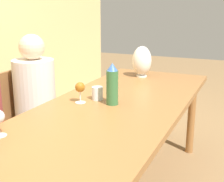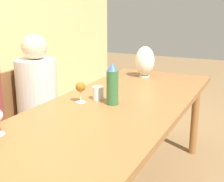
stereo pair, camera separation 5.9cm
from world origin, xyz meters
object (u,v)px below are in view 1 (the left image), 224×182
Objects in this scene: vase at (142,61)px; chair_far at (30,119)px; wine_glass_2 at (80,88)px; person_far at (37,102)px; water_bottle at (112,85)px; water_tumbler at (97,93)px.

vase reaches higher than chair_far.
wine_glass_2 is 0.12× the size of person_far.
wine_glass_2 is at bearing 104.46° from water_bottle.
vase is 0.94m from wine_glass_2.
water_tumbler is 0.61m from person_far.
chair_far is at bearing 83.30° from water_tumbler.
chair_far is at bearing 72.52° from wine_glass_2.
chair_far is (0.19, 0.59, -0.37)m from wine_glass_2.
vase is 1.10m from chair_far.
wine_glass_2 is at bearing -110.06° from person_far.
water_bottle is at bearing -111.58° from water_tumbler.
vase reaches higher than water_tumbler.
wine_glass_2 is at bearing -107.48° from chair_far.
vase is at bearing -7.01° from wine_glass_2.
water_bottle is 0.77m from person_far.
person_far is at bearing 69.94° from wine_glass_2.
water_bottle is 0.22m from wine_glass_2.
vase is at bearing 6.26° from water_bottle.
person_far is at bearing -90.00° from chair_far.
wine_glass_2 reaches higher than water_tumbler.
wine_glass_2 is 0.58m from person_far.
water_bottle is at bearing -99.35° from chair_far.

